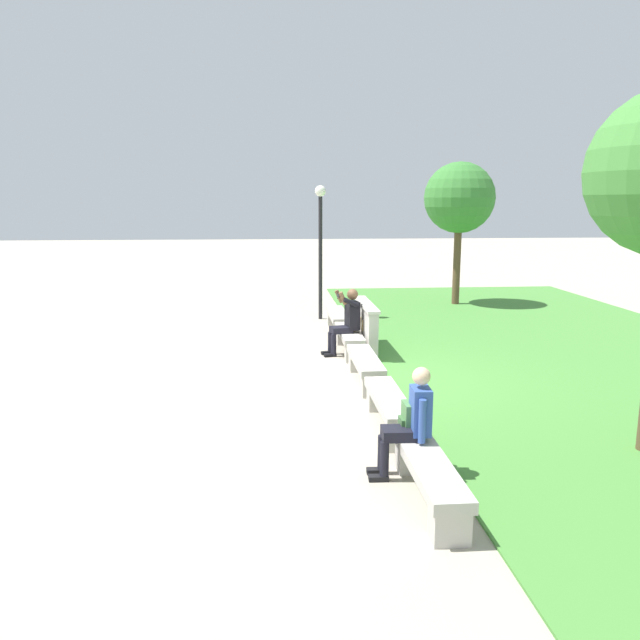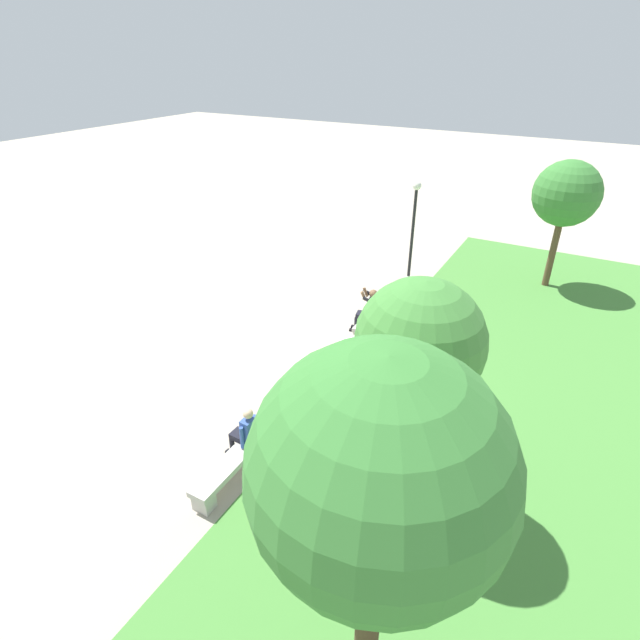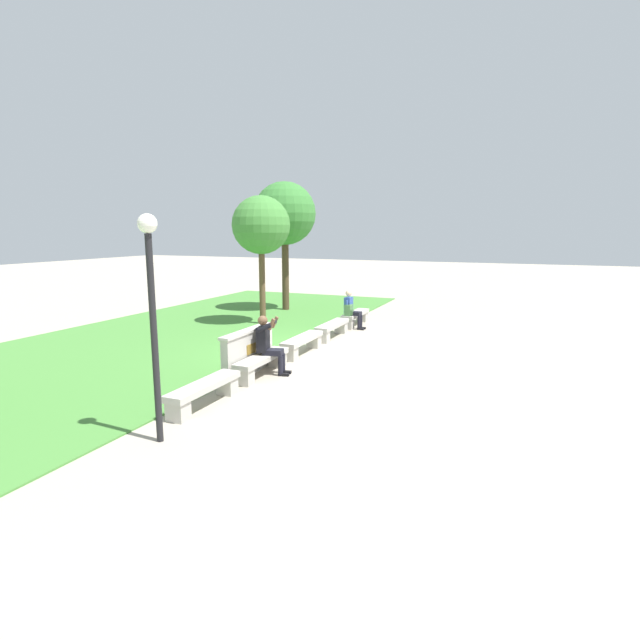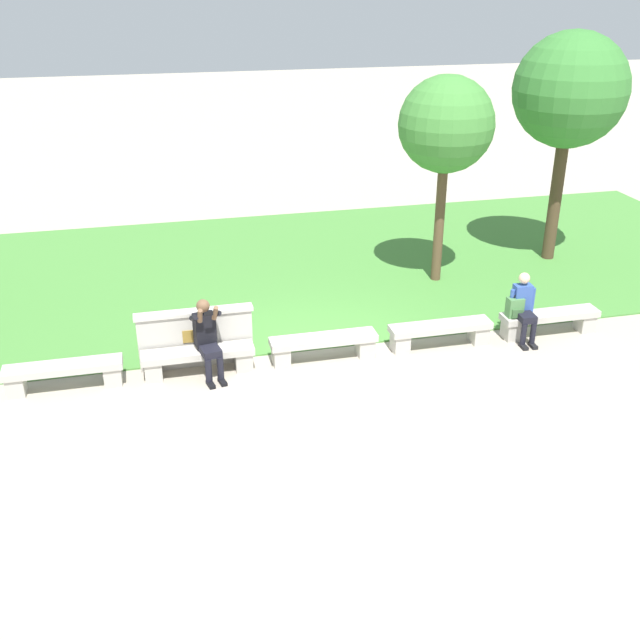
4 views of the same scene
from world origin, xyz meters
name	(u,v)px [view 1 (image 1 of 4)]	position (x,y,z in m)	size (l,w,h in m)	color
ground_plane	(365,382)	(0.00, 0.00, 0.00)	(80.00, 80.00, 0.00)	#A89E8C
grass_strip	(612,376)	(0.00, 4.38, 0.01)	(22.41, 8.00, 0.03)	#478438
bench_main	(338,318)	(-4.28, 0.00, 0.30)	(1.85, 0.40, 0.45)	#B7B2A8
bench_near	(349,338)	(-2.14, 0.00, 0.30)	(1.85, 0.40, 0.45)	#B7B2A8
bench_mid	(365,365)	(0.00, 0.00, 0.30)	(1.85, 0.40, 0.45)	#B7B2A8
bench_far	(389,406)	(2.14, 0.00, 0.30)	(1.85, 0.40, 0.45)	#B7B2A8
bench_end	(429,474)	(4.28, 0.00, 0.30)	(1.85, 0.40, 0.45)	#B7B2A8
backrest_wall_with_plaque	(366,327)	(-2.14, 0.34, 0.52)	(1.97, 0.24, 1.01)	#B7B2A8
person_photographer	(347,318)	(-1.98, -0.08, 0.74)	(0.52, 0.77, 1.32)	black
person_distant	(410,419)	(3.68, -0.07, 0.67)	(0.48, 0.68, 1.26)	black
backpack	(411,419)	(3.54, -0.02, 0.63)	(0.28, 0.24, 0.43)	#4C7F47
tree_left_background	(459,199)	(-7.73, 3.88, 3.09)	(2.03, 2.03, 4.13)	brown
lamp_post	(320,231)	(-5.82, -0.29, 2.27)	(0.28, 0.28, 3.41)	black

